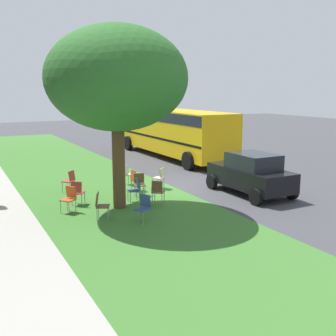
% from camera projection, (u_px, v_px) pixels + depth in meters
% --- Properties ---
extents(ground, '(80.00, 80.00, 0.00)m').
position_uv_depth(ground, '(181.00, 188.00, 17.29)').
color(ground, '#424247').
extents(grass_verge, '(48.00, 6.00, 0.01)m').
position_uv_depth(grass_verge, '(109.00, 197.00, 15.81)').
color(grass_verge, '#3D752D').
rests_on(grass_verge, ground).
extents(street_tree, '(4.78, 4.78, 6.23)m').
position_uv_depth(street_tree, '(117.00, 79.00, 13.62)').
color(street_tree, brown).
rests_on(street_tree, ground).
extents(chair_0, '(0.59, 0.59, 0.88)m').
position_uv_depth(chair_0, '(158.00, 190.00, 14.76)').
color(chair_0, brown).
rests_on(chair_0, ground).
extents(chair_1, '(0.59, 0.59, 0.88)m').
position_uv_depth(chair_1, '(70.00, 179.00, 16.52)').
color(chair_1, '#B7332D').
rests_on(chair_1, ground).
extents(chair_2, '(0.52, 0.51, 0.88)m').
position_uv_depth(chair_2, '(139.00, 183.00, 15.95)').
color(chair_2, brown).
rests_on(chair_2, ground).
extents(chair_3, '(0.48, 0.48, 0.88)m').
position_uv_depth(chair_3, '(128.00, 173.00, 17.79)').
color(chair_3, '#ADA393').
rests_on(chair_3, ground).
extents(chair_4, '(0.55, 0.56, 0.88)m').
position_uv_depth(chair_4, '(101.00, 204.00, 13.00)').
color(chair_4, brown).
rests_on(chair_4, ground).
extents(chair_5, '(0.47, 0.48, 0.88)m').
position_uv_depth(chair_5, '(135.00, 188.00, 15.07)').
color(chair_5, '#335184').
rests_on(chair_5, ground).
extents(chair_6, '(0.58, 0.58, 0.88)m').
position_uv_depth(chair_6, '(69.00, 197.00, 13.81)').
color(chair_6, '#C64C1E').
rests_on(chair_6, ground).
extents(chair_7, '(0.58, 0.58, 0.88)m').
position_uv_depth(chair_7, '(77.00, 191.00, 14.65)').
color(chair_7, '#B7332D').
rests_on(chair_7, ground).
extents(chair_8, '(0.58, 0.58, 0.88)m').
position_uv_depth(chair_8, '(160.00, 176.00, 17.13)').
color(chair_8, beige).
rests_on(chair_8, ground).
extents(chair_9, '(0.44, 0.44, 0.88)m').
position_uv_depth(chair_9, '(136.00, 179.00, 16.67)').
color(chair_9, '#C64C1E').
rests_on(chair_9, ground).
extents(chair_10, '(0.56, 0.56, 0.88)m').
position_uv_depth(chair_10, '(143.00, 206.00, 12.75)').
color(chair_10, '#335184').
rests_on(chair_10, ground).
extents(parked_car, '(3.70, 1.92, 1.65)m').
position_uv_depth(parked_car, '(251.00, 173.00, 16.13)').
color(parked_car, black).
rests_on(parked_car, ground).
extents(school_bus, '(10.40, 2.80, 2.88)m').
position_uv_depth(school_bus, '(173.00, 128.00, 24.83)').
color(school_bus, yellow).
rests_on(school_bus, ground).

